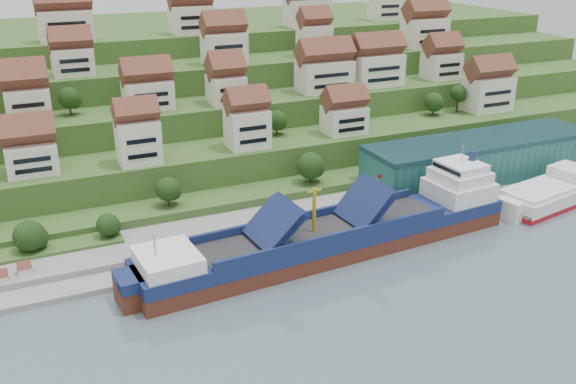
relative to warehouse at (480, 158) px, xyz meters
name	(u,v)px	position (x,y,z in m)	size (l,w,h in m)	color
ground	(323,253)	(-52.00, -17.00, -7.20)	(300.00, 300.00, 0.00)	slate
quay	(371,204)	(-32.00, -2.00, -6.10)	(180.00, 14.00, 2.20)	gray
pebble_beach	(3,284)	(-110.00, -5.00, -6.70)	(45.00, 20.00, 1.00)	gray
hillside	(179,91)	(-52.00, 86.55, 3.46)	(260.00, 128.00, 31.00)	#2D4C1E
hillside_village	(225,70)	(-49.92, 44.89, 17.60)	(158.21, 64.66, 28.33)	silver
hillside_trees	(230,115)	(-54.43, 29.04, 9.78)	(142.70, 62.73, 30.59)	#1F4015
warehouse	(480,158)	(0.00, 0.00, 0.00)	(60.00, 15.00, 10.00)	#23605B
flagpole	(377,189)	(-33.89, -7.00, -0.32)	(1.28, 0.16, 8.00)	gray
cargo_ship	(341,236)	(-48.45, -17.56, -3.91)	(78.43, 17.30, 17.25)	#512518
second_ship	(552,193)	(8.01, -16.52, -4.71)	(29.90, 15.70, 8.24)	maroon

